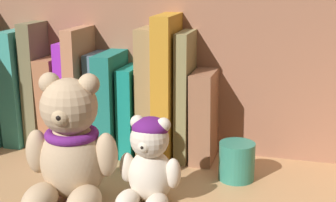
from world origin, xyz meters
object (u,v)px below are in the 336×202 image
book_9 (134,108)px  book_12 (187,94)px  book_7 (100,100)px  book_10 (151,91)px  book_4 (56,100)px  book_8 (116,100)px  book_13 (206,114)px  book_2 (23,86)px  teddy_bear_smaller (149,163)px  book_1 (6,89)px  book_5 (73,94)px  teddy_bear_larger (70,148)px  book_11 (170,86)px  pillar_candle (237,161)px  book_3 (39,83)px  book_6 (86,87)px

book_9 → book_12: bearing=0.0°
book_7 → book_10: book_10 is taller
book_4 → book_8: book_8 is taller
book_8 → book_4: bearing=180.0°
book_4 → book_13: (27.89, 0.00, -0.44)cm
book_2 → teddy_bear_smaller: book_2 is taller
book_1 → book_5: size_ratio=1.01×
teddy_bear_larger → book_11: bearing=68.0°
book_11 → book_9: bearing=180.0°
book_12 → book_7: bearing=180.0°
book_8 → teddy_bear_smaller: 22.74cm
book_13 → book_7: bearing=180.0°
book_1 → book_9: (25.31, 0.00, -1.92)cm
book_10 → pillar_candle: (16.11, -8.14, -8.09)cm
book_7 → book_10: (9.64, 0.00, 2.31)cm
book_4 → book_5: 3.68cm
book_5 → book_10: bearing=0.0°
book_10 → book_11: size_ratio=0.90×
book_1 → book_3: size_ratio=0.86×
book_3 → book_10: book_3 is taller
book_2 → pillar_candle: book_2 is taller
book_9 → pillar_candle: bearing=-22.8°
book_3 → book_5: size_ratio=1.17×
book_5 → teddy_bear_larger: size_ratio=1.06×
book_1 → book_12: bearing=0.0°
book_2 → book_8: (18.39, 0.00, -1.54)cm
book_3 → book_4: book_3 is taller
book_6 → book_4: bearing=180.0°
teddy_bear_smaller → pillar_candle: bearing=45.8°
book_2 → book_12: size_ratio=0.96×
book_8 → book_7: bearing=180.0°
book_11 → teddy_bear_larger: bearing=-112.0°
book_11 → book_10: bearing=180.0°
book_13 → teddy_bear_larger: teddy_bear_larger is taller
book_6 → book_1: bearing=180.0°
book_6 → pillar_candle: book_6 is taller
teddy_bear_smaller → book_3: bearing=144.9°
book_2 → book_6: bearing=0.0°
book_1 → teddy_bear_smaller: size_ratio=1.56×
book_9 → book_13: book_9 is taller
book_11 → book_8: bearing=180.0°
book_4 → teddy_bear_smaller: 30.52cm
book_8 → book_2: bearing=180.0°
book_3 → book_4: (3.33, 0.00, -3.11)cm
book_2 → book_11: book_11 is taller
book_2 → book_9: bearing=0.0°
book_13 → book_8: bearing=180.0°
teddy_bear_larger → teddy_bear_smaller: size_ratio=1.47×
book_4 → book_10: size_ratio=0.73×
book_1 → teddy_bear_smaller: bearing=-29.3°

